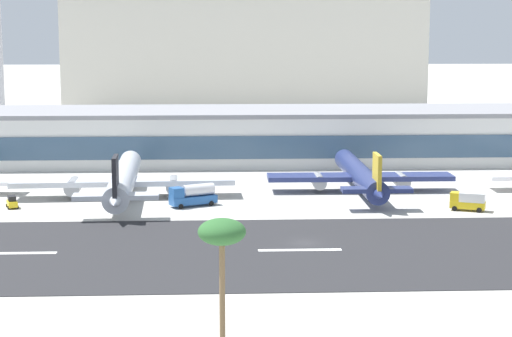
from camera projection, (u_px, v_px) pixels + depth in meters
ground_plane at (305, 243)px, 130.08m from camera, size 1400.00×1400.00×0.00m
runway_strip at (308, 250)px, 125.77m from camera, size 800.00×41.22×0.08m
runway_centreline_dash_3 at (14, 253)px, 123.88m from camera, size 12.00×1.20×0.01m
runway_centreline_dash_4 at (300, 250)px, 125.71m from camera, size 12.00×1.20×0.01m
terminal_building at (240, 135)px, 211.49m from camera, size 169.95×29.80×12.52m
distant_hotel_block at (244, 53)px, 334.83m from camera, size 134.23×34.00×45.16m
airliner_black_tail_gate_1 at (123, 181)px, 164.24m from camera, size 41.99×51.31×10.70m
airliner_gold_tail_gate_2 at (361, 176)px, 170.69m from camera, size 36.31×47.87×9.99m
service_fuel_truck_0 at (193, 195)px, 157.22m from camera, size 8.79×6.03×3.95m
service_baggage_tug_1 at (12, 202)px, 155.71m from camera, size 2.74×3.56×2.20m
service_box_truck_2 at (468, 201)px, 153.28m from camera, size 6.46×4.47×3.25m
palm_tree_1 at (222, 235)px, 86.11m from camera, size 4.76×4.76×12.97m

